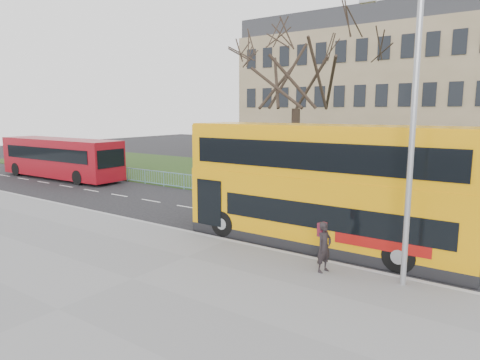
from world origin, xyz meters
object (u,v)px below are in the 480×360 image
Objects in this scene: pedestrian at (324,247)px; street_lamp at (409,130)px; red_bus at (61,157)px; yellow_bus at (324,183)px.

street_lamp is at bearing -65.13° from pedestrian.
pedestrian is (26.45, -7.07, -0.75)m from red_bus.
street_lamp is (28.84, -6.63, 3.22)m from red_bus.
yellow_bus is 3.66m from pedestrian.
yellow_bus reaches higher than red_bus.
yellow_bus is 25.41m from red_bus.
street_lamp is at bearing -34.19° from yellow_bus.
yellow_bus reaches higher than pedestrian.
red_bus is 7.21× the size of pedestrian.
pedestrian is 4.65m from street_lamp.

